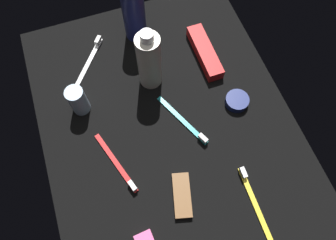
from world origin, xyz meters
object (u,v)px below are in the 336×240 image
toothbrush_yellow (253,199)px  cream_tin_left (237,102)px  bodywash_bottle (150,61)px  deodorant_stick (78,100)px  toothpaste_box_red (205,52)px  toothbrush_white (90,59)px  toothbrush_red (118,166)px  snack_bar_brown (182,195)px  lotion_bottle (133,11)px  toothbrush_teal (185,123)px

toothbrush_yellow → cream_tin_left: bearing=164.4°
bodywash_bottle → deodorant_stick: 20.80cm
toothbrush_yellow → toothpaste_box_red: bearing=174.0°
bodywash_bottle → toothbrush_white: size_ratio=1.31×
toothbrush_red → snack_bar_brown: bearing=45.7°
lotion_bottle → toothbrush_white: 18.29cm
toothbrush_white → snack_bar_brown: bearing=14.5°
cream_tin_left → toothbrush_white: bearing=-127.8°
cream_tin_left → toothpaste_box_red: bearing=-171.9°
lotion_bottle → deodorant_stick: bearing=-48.1°
bodywash_bottle → snack_bar_brown: bearing=-5.4°
bodywash_bottle → toothbrush_yellow: bearing=17.7°
cream_tin_left → toothbrush_red: bearing=-79.8°
deodorant_stick → toothbrush_white: bearing=158.3°
toothbrush_white → toothbrush_red: bearing=-1.2°
toothbrush_red → cream_tin_left: bearing=100.2°
toothbrush_teal → bodywash_bottle: bearing=-165.0°
bodywash_bottle → cream_tin_left: bodywash_bottle is taller
toothbrush_teal → toothbrush_red: (5.33, -19.46, 0.00)cm
toothpaste_box_red → snack_bar_brown: bearing=-29.4°
toothbrush_white → cream_tin_left: (26.30, 33.85, 0.44)cm
bodywash_bottle → deodorant_stick: bodywash_bottle is taller
bodywash_bottle → toothbrush_white: bearing=-128.6°
toothbrush_white → snack_bar_brown: size_ratio=1.44×
toothbrush_red → bodywash_bottle: bearing=143.8°
bodywash_bottle → toothbrush_teal: (15.55, 4.16, -8.42)cm
cream_tin_left → snack_bar_brown: bearing=-50.9°
toothbrush_red → cream_tin_left: same height
bodywash_bottle → toothbrush_white: 20.48cm
toothbrush_teal → toothpaste_box_red: bearing=145.1°
lotion_bottle → toothbrush_red: bearing=-23.3°
toothbrush_yellow → cream_tin_left: (-24.44, 6.81, 0.44)cm
lotion_bottle → snack_bar_brown: 50.07cm
toothbrush_yellow → toothbrush_teal: size_ratio=1.06×
toothbrush_yellow → toothbrush_red: 33.19cm
toothbrush_red → toothpaste_box_red: toothpaste_box_red is taller
snack_bar_brown → cream_tin_left: 28.77cm
deodorant_stick → toothpaste_box_red: bearing=97.5°
cream_tin_left → toothbrush_teal: bearing=-86.6°
toothbrush_teal → toothbrush_white: size_ratio=1.13×
toothbrush_white → cream_tin_left: size_ratio=2.42×
toothbrush_white → toothbrush_teal: bearing=34.6°
toothbrush_red → toothpaste_box_red: (-23.44, 32.12, 0.99)cm
bodywash_bottle → cream_tin_left: size_ratio=3.16×
toothbrush_red → cream_tin_left: size_ratio=2.82×
toothbrush_teal → toothbrush_white: 33.03cm
deodorant_stick → toothbrush_teal: bearing=61.4°
deodorant_stick → snack_bar_brown: bearing=29.2°
toothpaste_box_red → deodorant_stick: bearing=-82.5°
bodywash_bottle → toothbrush_teal: size_ratio=1.16×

